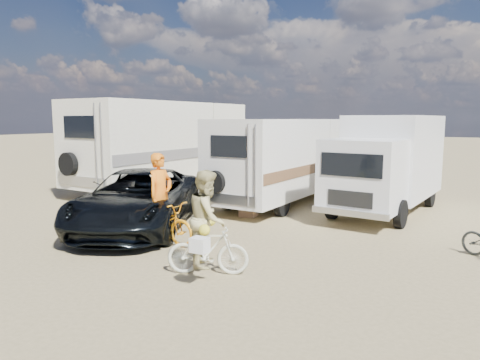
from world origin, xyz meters
The scene contains 11 objects.
ground centered at (0.00, 0.00, 0.00)m, with size 140.00×140.00×0.00m, color #9E8A5E.
rv_main centered at (0.31, 6.83, 1.41)m, with size 2.10×6.94×2.82m, color silver, non-canonical shape.
rv_left centered at (-5.18, 7.19, 1.74)m, with size 2.74×8.03×3.48m, color beige, non-canonical shape.
box_truck centered at (3.65, 6.70, 1.46)m, with size 2.10×5.81×2.93m, color silver, non-canonical shape.
dark_suv centered at (-1.59, 1.61, 0.75)m, with size 2.50×5.42×1.51m, color black.
bike_man centered at (-0.18, 0.77, 0.49)m, with size 0.65×1.85×0.97m, color orange.
bike_woman centered at (1.88, -0.48, 0.45)m, with size 0.42×1.50×0.90m, color beige.
rider_man centered at (-0.18, 0.77, 0.95)m, with size 0.69×0.45×1.89m, color orange.
rider_woman centered at (1.88, -0.48, 0.87)m, with size 0.85×0.66×1.75m, color tan.
cooler centered at (-2.23, 2.09, 0.24)m, with size 0.59×0.43×0.47m, color #294A84.
crate centered at (0.28, 4.21, 0.18)m, with size 0.45×0.45×0.36m, color #89654B.
Camera 1 is at (6.14, -7.07, 2.82)m, focal length 33.22 mm.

